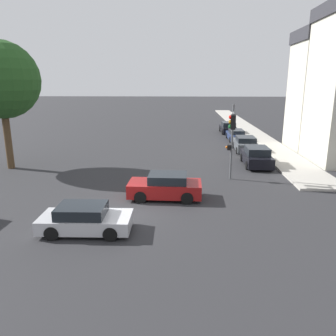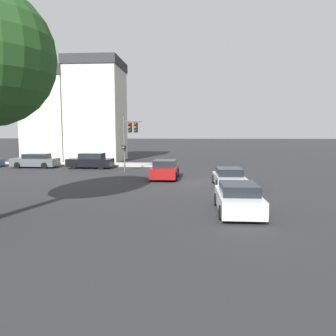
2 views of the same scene
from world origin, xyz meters
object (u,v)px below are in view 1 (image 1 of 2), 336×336
street_tree (1,80)px  crossing_car_0 (166,186)px  parked_car_3 (228,128)px  parked_car_1 (245,144)px  parked_car_0 (256,157)px  traffic_signal (232,130)px  parked_car_2 (236,135)px  crossing_car_1 (85,219)px

street_tree → crossing_car_0: size_ratio=2.27×
street_tree → parked_car_3: street_tree is taller
parked_car_1 → parked_car_3: size_ratio=0.98×
parked_car_0 → parked_car_1: bearing=-0.3°
traffic_signal → parked_car_1: 11.07m
crossing_car_0 → parked_car_2: bearing=-108.3°
traffic_signal → parked_car_2: bearing=-92.9°
crossing_car_0 → crossing_car_1: bearing=55.1°
traffic_signal → parked_car_0: size_ratio=1.13×
parked_car_0 → parked_car_1: size_ratio=0.98×
crossing_car_1 → parked_car_1: bearing=59.5°
parked_car_1 → crossing_car_1: bearing=152.2°
traffic_signal → crossing_car_1: traffic_signal is taller
parked_car_0 → parked_car_2: size_ratio=0.94×
crossing_car_0 → parked_car_1: 15.52m
traffic_signal → parked_car_3: (2.64, 22.24, -2.79)m
street_tree → crossing_car_0: street_tree is taller
crossing_car_0 → parked_car_1: (6.93, 13.89, -0.01)m
parked_car_1 → parked_car_3: (-0.17, 11.91, 0.00)m
crossing_car_0 → parked_car_0: 10.56m
parked_car_0 → parked_car_3: bearing=1.1°
traffic_signal → crossing_car_0: bearing=47.6°
street_tree → crossing_car_0: 15.13m
street_tree → parked_car_1: size_ratio=2.07×
crossing_car_0 → traffic_signal: bearing=-138.4°
parked_car_1 → crossing_car_0: bearing=154.7°
traffic_signal → crossing_car_1: bearing=54.5°
street_tree → parked_car_0: street_tree is taller
crossing_car_1 → parked_car_2: parked_car_2 is taller
street_tree → parked_car_0: (19.25, 1.84, -5.91)m
street_tree → parked_car_1: (19.37, 7.66, -5.95)m
parked_car_0 → street_tree: bearing=96.5°
street_tree → parked_car_1: street_tree is taller
street_tree → crossing_car_0: bearing=-26.6°
traffic_signal → parked_car_1: size_ratio=1.11×
crossing_car_0 → parked_car_2: (6.95, 20.02, -0.08)m
traffic_signal → parked_car_2: traffic_signal is taller
parked_car_3 → traffic_signal: bearing=172.1°
traffic_signal → parked_car_0: (2.68, 4.52, -2.76)m
parked_car_1 → traffic_signal: bearing=166.0°
parked_car_0 → parked_car_1: (0.13, 5.81, -0.04)m
street_tree → parked_car_3: (19.21, 19.57, -5.94)m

